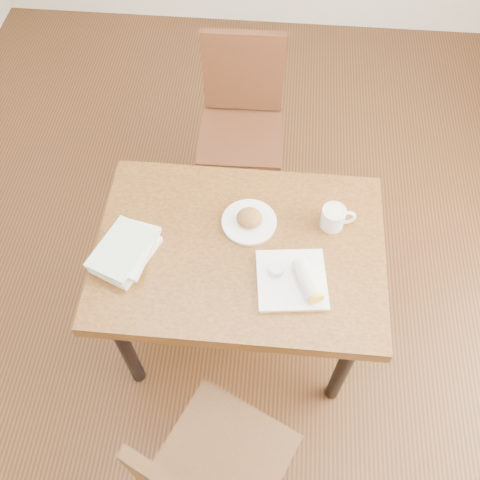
# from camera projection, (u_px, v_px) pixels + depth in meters

# --- Properties ---
(ground) EXTENTS (4.00, 5.00, 0.01)m
(ground) POSITION_uv_depth(u_px,v_px,m) (240.00, 327.00, 2.68)
(ground) COLOR #472814
(ground) RESTS_ON ground
(room_walls) EXTENTS (4.02, 5.02, 2.80)m
(room_walls) POSITION_uv_depth(u_px,v_px,m) (240.00, 55.00, 1.31)
(room_walls) COLOR beige
(room_walls) RESTS_ON ground
(table) EXTENTS (1.11, 0.78, 0.75)m
(table) POSITION_uv_depth(u_px,v_px,m) (240.00, 259.00, 2.12)
(table) COLOR brown
(table) RESTS_ON ground
(chair_near) EXTENTS (0.56, 0.56, 0.95)m
(chair_near) POSITION_uv_depth(u_px,v_px,m) (210.00, 478.00, 1.79)
(chair_near) COLOR #452C13
(chair_near) RESTS_ON ground
(chair_far) EXTENTS (0.43, 0.43, 0.95)m
(chair_far) POSITION_uv_depth(u_px,v_px,m) (242.00, 115.00, 2.72)
(chair_far) COLOR #492314
(chair_far) RESTS_ON ground
(plate_scone) EXTENTS (0.22, 0.22, 0.07)m
(plate_scone) POSITION_uv_depth(u_px,v_px,m) (249.00, 221.00, 2.09)
(plate_scone) COLOR white
(plate_scone) RESTS_ON table
(coffee_mug) EXTENTS (0.14, 0.09, 0.09)m
(coffee_mug) POSITION_uv_depth(u_px,v_px,m) (334.00, 217.00, 2.06)
(coffee_mug) COLOR white
(coffee_mug) RESTS_ON table
(plate_burrito) EXTENTS (0.28, 0.28, 0.08)m
(plate_burrito) POSITION_uv_depth(u_px,v_px,m) (296.00, 280.00, 1.94)
(plate_burrito) COLOR white
(plate_burrito) RESTS_ON table
(book_stack) EXTENTS (0.26, 0.30, 0.07)m
(book_stack) POSITION_uv_depth(u_px,v_px,m) (126.00, 251.00, 2.00)
(book_stack) COLOR white
(book_stack) RESTS_ON table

